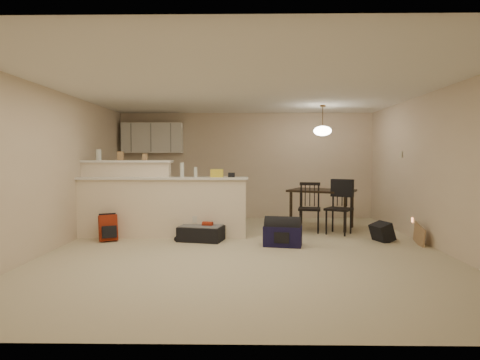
{
  "coord_description": "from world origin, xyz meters",
  "views": [
    {
      "loc": [
        0.02,
        -6.72,
        1.44
      ],
      "look_at": [
        -0.1,
        0.7,
        1.05
      ],
      "focal_mm": 32.0,
      "sensor_mm": 36.0,
      "label": 1
    }
  ],
  "objects_px": {
    "dining_table": "(322,194)",
    "suitcase": "(201,234)",
    "pendant_lamp": "(322,130)",
    "navy_duffel": "(283,236)",
    "black_daypack": "(382,232)",
    "red_backpack": "(108,228)",
    "dining_chair_far": "(339,207)",
    "dining_chair_near": "(309,207)"
  },
  "relations": [
    {
      "from": "red_backpack",
      "to": "navy_duffel",
      "type": "distance_m",
      "value": 3.0
    },
    {
      "from": "pendant_lamp",
      "to": "black_daypack",
      "type": "distance_m",
      "value": 2.43
    },
    {
      "from": "suitcase",
      "to": "black_daypack",
      "type": "height_order",
      "value": "black_daypack"
    },
    {
      "from": "dining_chair_near",
      "to": "suitcase",
      "type": "relative_size",
      "value": 1.29
    },
    {
      "from": "black_daypack",
      "to": "dining_table",
      "type": "bearing_deg",
      "value": 11.36
    },
    {
      "from": "pendant_lamp",
      "to": "suitcase",
      "type": "bearing_deg",
      "value": -149.22
    },
    {
      "from": "dining_table",
      "to": "dining_chair_far",
      "type": "bearing_deg",
      "value": -49.41
    },
    {
      "from": "dining_table",
      "to": "dining_chair_far",
      "type": "relative_size",
      "value": 1.49
    },
    {
      "from": "red_backpack",
      "to": "black_daypack",
      "type": "height_order",
      "value": "red_backpack"
    },
    {
      "from": "dining_table",
      "to": "red_backpack",
      "type": "bearing_deg",
      "value": -135.11
    },
    {
      "from": "red_backpack",
      "to": "navy_duffel",
      "type": "xyz_separation_m",
      "value": [
        2.98,
        -0.38,
        -0.06
      ]
    },
    {
      "from": "dining_table",
      "to": "pendant_lamp",
      "type": "relative_size",
      "value": 2.42
    },
    {
      "from": "dining_chair_near",
      "to": "dining_chair_far",
      "type": "distance_m",
      "value": 0.56
    },
    {
      "from": "dining_chair_far",
      "to": "navy_duffel",
      "type": "relative_size",
      "value": 1.66
    },
    {
      "from": "suitcase",
      "to": "navy_duffel",
      "type": "xyz_separation_m",
      "value": [
        1.37,
        -0.43,
        0.04
      ]
    },
    {
      "from": "dining_chair_far",
      "to": "black_daypack",
      "type": "bearing_deg",
      "value": -16.95
    },
    {
      "from": "suitcase",
      "to": "dining_table",
      "type": "bearing_deg",
      "value": 43.45
    },
    {
      "from": "dining_table",
      "to": "navy_duffel",
      "type": "bearing_deg",
      "value": -92.75
    },
    {
      "from": "pendant_lamp",
      "to": "black_daypack",
      "type": "height_order",
      "value": "pendant_lamp"
    },
    {
      "from": "dining_table",
      "to": "navy_duffel",
      "type": "height_order",
      "value": "dining_table"
    },
    {
      "from": "dining_table",
      "to": "red_backpack",
      "type": "distance_m",
      "value": 4.21
    },
    {
      "from": "pendant_lamp",
      "to": "suitcase",
      "type": "relative_size",
      "value": 0.84
    },
    {
      "from": "pendant_lamp",
      "to": "black_daypack",
      "type": "xyz_separation_m",
      "value": [
        0.8,
        -1.38,
        -1.83
      ]
    },
    {
      "from": "dining_chair_near",
      "to": "black_daypack",
      "type": "xyz_separation_m",
      "value": [
        1.12,
        -0.9,
        -0.32
      ]
    },
    {
      "from": "red_backpack",
      "to": "black_daypack",
      "type": "distance_m",
      "value": 4.73
    },
    {
      "from": "dining_chair_near",
      "to": "red_backpack",
      "type": "relative_size",
      "value": 2.13
    },
    {
      "from": "red_backpack",
      "to": "black_daypack",
      "type": "xyz_separation_m",
      "value": [
        4.72,
        0.05,
        -0.07
      ]
    },
    {
      "from": "dining_table",
      "to": "navy_duffel",
      "type": "relative_size",
      "value": 2.47
    },
    {
      "from": "dining_table",
      "to": "pendant_lamp",
      "type": "distance_m",
      "value": 1.3
    },
    {
      "from": "pendant_lamp",
      "to": "dining_chair_far",
      "type": "height_order",
      "value": "pendant_lamp"
    },
    {
      "from": "pendant_lamp",
      "to": "dining_table",
      "type": "bearing_deg",
      "value": 116.57
    },
    {
      "from": "navy_duffel",
      "to": "black_daypack",
      "type": "xyz_separation_m",
      "value": [
        1.74,
        0.43,
        -0.01
      ]
    },
    {
      "from": "dining_table",
      "to": "suitcase",
      "type": "xyz_separation_m",
      "value": [
        -2.32,
        -1.38,
        -0.57
      ]
    },
    {
      "from": "dining_chair_near",
      "to": "pendant_lamp",
      "type": "bearing_deg",
      "value": 66.34
    },
    {
      "from": "dining_table",
      "to": "navy_duffel",
      "type": "xyz_separation_m",
      "value": [
        -0.95,
        -1.81,
        -0.53
      ]
    },
    {
      "from": "suitcase",
      "to": "navy_duffel",
      "type": "height_order",
      "value": "navy_duffel"
    },
    {
      "from": "dining_chair_near",
      "to": "navy_duffel",
      "type": "xyz_separation_m",
      "value": [
        -0.63,
        -1.33,
        -0.31
      ]
    },
    {
      "from": "dining_chair_far",
      "to": "red_backpack",
      "type": "relative_size",
      "value": 2.25
    },
    {
      "from": "pendant_lamp",
      "to": "navy_duffel",
      "type": "height_order",
      "value": "pendant_lamp"
    },
    {
      "from": "pendant_lamp",
      "to": "dining_chair_far",
      "type": "relative_size",
      "value": 0.62
    },
    {
      "from": "dining_chair_near",
      "to": "navy_duffel",
      "type": "bearing_deg",
      "value": -105.1
    },
    {
      "from": "dining_table",
      "to": "dining_chair_near",
      "type": "distance_m",
      "value": 0.62
    }
  ]
}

